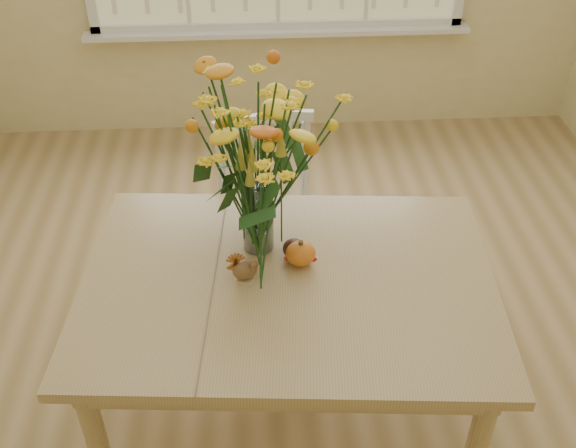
{
  "coord_description": "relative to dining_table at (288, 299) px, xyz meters",
  "views": [
    {
      "loc": [
        -0.2,
        -1.91,
        2.28
      ],
      "look_at": [
        -0.09,
        -0.18,
        0.97
      ],
      "focal_mm": 42.0,
      "sensor_mm": 36.0,
      "label": 1
    }
  ],
  "objects": [
    {
      "name": "turkey_figurine",
      "position": [
        -0.15,
        0.01,
        0.13
      ],
      "size": [
        0.1,
        0.08,
        0.11
      ],
      "rotation": [
        0.0,
        0.0,
        0.2
      ],
      "color": "#CCB78C",
      "rests_on": "dining_table"
    },
    {
      "name": "floor",
      "position": [
        0.09,
        0.2,
        -0.67
      ],
      "size": [
        4.0,
        4.5,
        0.01
      ],
      "primitive_type": "cube",
      "color": "#9E7F4C",
      "rests_on": "ground"
    },
    {
      "name": "pumpkin",
      "position": [
        0.05,
        0.08,
        0.13
      ],
      "size": [
        0.1,
        0.1,
        0.08
      ],
      "primitive_type": "ellipsoid",
      "color": "#DB5E19",
      "rests_on": "dining_table"
    },
    {
      "name": "windsor_chair",
      "position": [
        -0.04,
        0.73,
        -0.14
      ],
      "size": [
        0.5,
        0.48,
        0.93
      ],
      "rotation": [
        0.0,
        0.0,
        0.19
      ],
      "color": "white",
      "rests_on": "floor"
    },
    {
      "name": "dining_table",
      "position": [
        0.0,
        0.0,
        0.0
      ],
      "size": [
        1.48,
        1.12,
        0.75
      ],
      "rotation": [
        0.0,
        0.0,
        -0.08
      ],
      "color": "tan",
      "rests_on": "floor"
    },
    {
      "name": "dark_gourd",
      "position": [
        0.03,
        0.12,
        0.13
      ],
      "size": [
        0.13,
        0.11,
        0.07
      ],
      "color": "#38160F",
      "rests_on": "dining_table"
    },
    {
      "name": "flower_vase",
      "position": [
        -0.09,
        0.19,
        0.46
      ],
      "size": [
        0.52,
        0.52,
        0.61
      ],
      "color": "white",
      "rests_on": "dining_table"
    }
  ]
}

